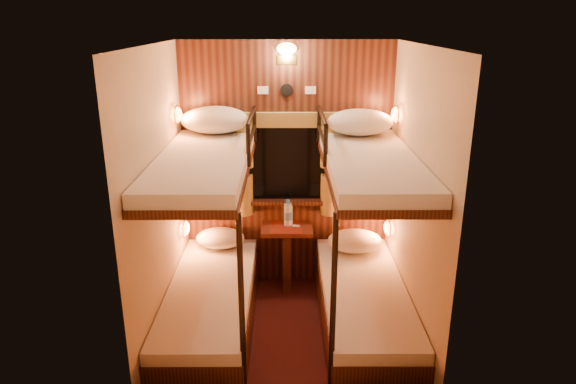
{
  "coord_description": "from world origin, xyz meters",
  "views": [
    {
      "loc": [
        -0.01,
        -3.77,
        2.58
      ],
      "look_at": [
        0.01,
        0.15,
        1.25
      ],
      "focal_mm": 32.0,
      "sensor_mm": 36.0,
      "label": 1
    }
  ],
  "objects_px": {
    "table": "(287,249)",
    "bunk_left": "(210,274)",
    "bunk_right": "(364,273)",
    "bottle_right": "(289,215)",
    "bottle_left": "(288,214)"
  },
  "relations": [
    {
      "from": "bunk_right",
      "to": "bottle_right",
      "type": "distance_m",
      "value": 1.07
    },
    {
      "from": "table",
      "to": "bottle_left",
      "type": "bearing_deg",
      "value": 78.7
    },
    {
      "from": "bunk_right",
      "to": "bottle_left",
      "type": "height_order",
      "value": "bunk_right"
    },
    {
      "from": "table",
      "to": "bottle_left",
      "type": "xyz_separation_m",
      "value": [
        0.01,
        0.05,
        0.35
      ]
    },
    {
      "from": "table",
      "to": "bunk_right",
      "type": "bearing_deg",
      "value": -50.33
    },
    {
      "from": "bunk_right",
      "to": "bottle_left",
      "type": "xyz_separation_m",
      "value": [
        -0.64,
        0.83,
        0.21
      ]
    },
    {
      "from": "table",
      "to": "bunk_left",
      "type": "bearing_deg",
      "value": -129.67
    },
    {
      "from": "bunk_right",
      "to": "bunk_left",
      "type": "bearing_deg",
      "value": 180.0
    },
    {
      "from": "bunk_right",
      "to": "table",
      "type": "distance_m",
      "value": 1.02
    },
    {
      "from": "bunk_right",
      "to": "table",
      "type": "relative_size",
      "value": 2.9
    },
    {
      "from": "bottle_left",
      "to": "bottle_right",
      "type": "height_order",
      "value": "bottle_left"
    },
    {
      "from": "table",
      "to": "bottle_right",
      "type": "distance_m",
      "value": 0.34
    },
    {
      "from": "bottle_left",
      "to": "bottle_right",
      "type": "xyz_separation_m",
      "value": [
        0.01,
        0.02,
        -0.01
      ]
    },
    {
      "from": "bunk_right",
      "to": "bottle_right",
      "type": "bearing_deg",
      "value": 126.43
    },
    {
      "from": "table",
      "to": "bottle_left",
      "type": "height_order",
      "value": "bottle_left"
    }
  ]
}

